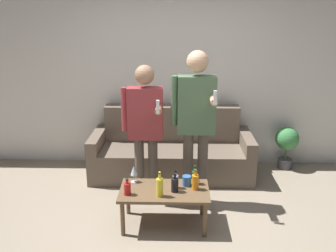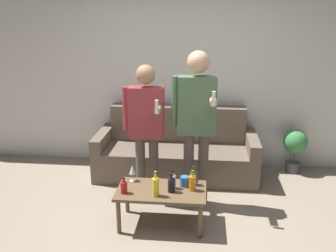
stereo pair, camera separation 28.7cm
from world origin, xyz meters
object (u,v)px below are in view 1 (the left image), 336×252
(coffee_table, at_px, (164,194))
(person_standing_left, at_px, (145,123))
(person_standing_right, at_px, (196,116))
(couch, at_px, (172,152))
(bottle_orange, at_px, (160,187))

(coffee_table, relative_size, person_standing_left, 0.57)
(coffee_table, bearing_deg, person_standing_right, 56.37)
(couch, distance_m, bottle_orange, 1.45)
(person_standing_left, distance_m, person_standing_right, 0.57)
(couch, xyz_separation_m, person_standing_left, (-0.29, -0.77, 0.63))
(coffee_table, relative_size, bottle_orange, 3.52)
(coffee_table, xyz_separation_m, bottle_orange, (-0.04, -0.14, 0.15))
(couch, distance_m, person_standing_left, 1.04)
(couch, height_order, coffee_table, couch)
(bottle_orange, height_order, person_standing_right, person_standing_right)
(couch, distance_m, person_standing_right, 1.12)
(couch, relative_size, coffee_table, 2.33)
(couch, relative_size, person_standing_left, 1.33)
(bottle_orange, bearing_deg, couch, 86.28)
(couch, height_order, person_standing_right, person_standing_right)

